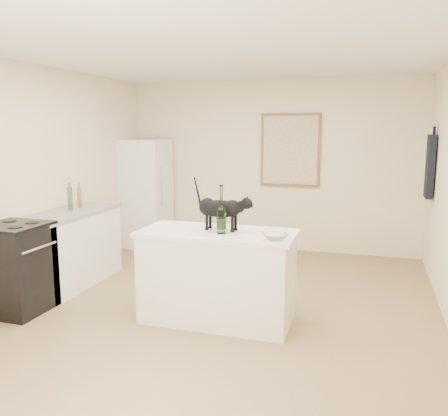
% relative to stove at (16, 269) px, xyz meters
% --- Properties ---
extents(floor, '(5.50, 5.50, 0.00)m').
position_rel_stove_xyz_m(floor, '(1.95, 0.60, -0.45)').
color(floor, '#95784F').
rests_on(floor, ground).
extents(ceiling, '(5.50, 5.50, 0.00)m').
position_rel_stove_xyz_m(ceiling, '(1.95, 0.60, 2.15)').
color(ceiling, white).
rests_on(ceiling, ground).
extents(wall_back, '(4.50, 0.00, 4.50)m').
position_rel_stove_xyz_m(wall_back, '(1.95, 3.35, 0.85)').
color(wall_back, beige).
rests_on(wall_back, ground).
extents(wall_front, '(4.50, 0.00, 4.50)m').
position_rel_stove_xyz_m(wall_front, '(1.95, -2.15, 0.85)').
color(wall_front, beige).
rests_on(wall_front, ground).
extents(wall_left, '(0.00, 5.50, 5.50)m').
position_rel_stove_xyz_m(wall_left, '(-0.30, 0.60, 0.85)').
color(wall_left, beige).
rests_on(wall_left, ground).
extents(island_base, '(1.44, 0.67, 0.86)m').
position_rel_stove_xyz_m(island_base, '(2.05, 0.40, -0.02)').
color(island_base, white).
rests_on(island_base, floor).
extents(island_top, '(1.50, 0.70, 0.04)m').
position_rel_stove_xyz_m(island_top, '(2.05, 0.40, 0.43)').
color(island_top, white).
rests_on(island_top, island_base).
extents(left_cabinets, '(0.60, 1.40, 0.86)m').
position_rel_stove_xyz_m(left_cabinets, '(0.00, 0.90, -0.02)').
color(left_cabinets, white).
rests_on(left_cabinets, floor).
extents(left_countertop, '(0.62, 1.44, 0.04)m').
position_rel_stove_xyz_m(left_countertop, '(0.00, 0.90, 0.43)').
color(left_countertop, gray).
rests_on(left_countertop, left_cabinets).
extents(stove, '(0.60, 0.60, 0.90)m').
position_rel_stove_xyz_m(stove, '(0.00, 0.00, 0.00)').
color(stove, black).
rests_on(stove, floor).
extents(fridge, '(0.68, 0.68, 1.70)m').
position_rel_stove_xyz_m(fridge, '(0.00, 2.95, 0.40)').
color(fridge, white).
rests_on(fridge, floor).
extents(artwork_frame, '(0.90, 0.03, 1.10)m').
position_rel_stove_xyz_m(artwork_frame, '(2.25, 3.32, 1.10)').
color(artwork_frame, brown).
rests_on(artwork_frame, wall_back).
extents(artwork_canvas, '(0.82, 0.00, 1.02)m').
position_rel_stove_xyz_m(artwork_canvas, '(2.25, 3.30, 1.10)').
color(artwork_canvas, beige).
rests_on(artwork_canvas, wall_back).
extents(hanging_garment, '(0.08, 0.34, 0.80)m').
position_rel_stove_xyz_m(hanging_garment, '(4.14, 2.65, 0.95)').
color(hanging_garment, black).
rests_on(hanging_garment, wall_right).
extents(black_cat, '(0.55, 0.22, 0.38)m').
position_rel_stove_xyz_m(black_cat, '(2.06, 0.45, 0.64)').
color(black_cat, black).
rests_on(black_cat, island_top).
extents(wine_bottle, '(0.11, 0.11, 0.41)m').
position_rel_stove_xyz_m(wine_bottle, '(2.12, 0.32, 0.65)').
color(wine_bottle, '#285F26').
rests_on(wine_bottle, island_top).
extents(glass_bowl, '(0.30, 0.30, 0.06)m').
position_rel_stove_xyz_m(glass_bowl, '(2.65, 0.21, 0.48)').
color(glass_bowl, silver).
rests_on(glass_bowl, island_top).
extents(fridge_paper, '(0.03, 0.12, 0.16)m').
position_rel_stove_xyz_m(fridge_paper, '(0.34, 3.07, 0.78)').
color(fridge_paper, silver).
rests_on(fridge_paper, fridge).
extents(counter_bottle_cluster, '(0.10, 0.30, 0.28)m').
position_rel_stove_xyz_m(counter_bottle_cluster, '(-0.01, 1.06, 0.58)').
color(counter_bottle_cluster, '#1A5022').
rests_on(counter_bottle_cluster, left_countertop).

